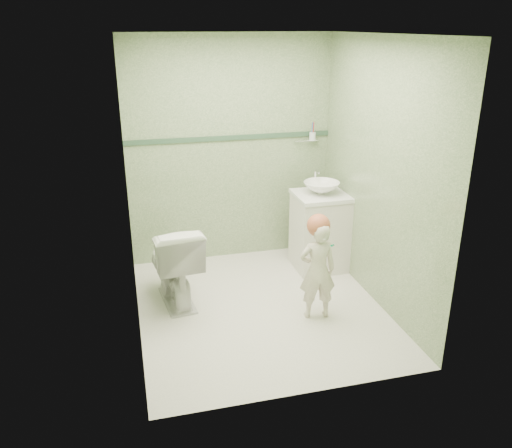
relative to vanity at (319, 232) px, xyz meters
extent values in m
plane|color=beige|center=(-0.84, -0.70, -0.40)|extent=(2.50, 2.50, 0.00)
cube|color=gray|center=(-0.84, 0.55, 0.80)|extent=(2.20, 0.04, 2.40)
cube|color=gray|center=(-0.84, -1.95, 0.80)|extent=(2.20, 0.04, 2.40)
cube|color=gray|center=(-1.94, -0.70, 0.80)|extent=(0.04, 2.50, 2.40)
cube|color=gray|center=(0.26, -0.70, 0.80)|extent=(0.04, 2.50, 2.40)
plane|color=white|center=(-0.84, -0.70, 2.00)|extent=(2.50, 2.50, 0.00)
cube|color=#314F3A|center=(-0.84, 0.54, 0.95)|extent=(2.20, 0.02, 0.05)
cube|color=silver|center=(0.00, 0.00, 0.00)|extent=(0.52, 0.50, 0.80)
cube|color=white|center=(0.00, 0.00, 0.41)|extent=(0.54, 0.52, 0.04)
imported|color=white|center=(0.00, 0.00, 0.49)|extent=(0.37, 0.37, 0.13)
cylinder|color=silver|center=(0.00, 0.20, 0.55)|extent=(0.03, 0.03, 0.18)
cylinder|color=silver|center=(0.00, 0.15, 0.63)|extent=(0.02, 0.12, 0.02)
cylinder|color=silver|center=(0.00, 0.50, 0.88)|extent=(0.26, 0.02, 0.02)
cylinder|color=silver|center=(0.06, 0.48, 0.93)|extent=(0.07, 0.07, 0.09)
cylinder|color=red|center=(0.07, 0.49, 1.00)|extent=(0.01, 0.01, 0.17)
cylinder|color=blue|center=(0.05, 0.48, 1.00)|extent=(0.01, 0.01, 0.17)
imported|color=white|center=(-1.58, -0.37, 0.00)|extent=(0.53, 0.82, 0.79)
imported|color=beige|center=(-0.39, -0.96, 0.05)|extent=(0.35, 0.25, 0.90)
sphere|color=#B25B3C|center=(-0.39, -0.94, 0.47)|extent=(0.20, 0.20, 0.20)
cylinder|color=#038755|center=(-0.32, -1.10, 0.34)|extent=(0.09, 0.13, 0.06)
cube|color=white|center=(-0.38, -1.05, 0.38)|extent=(0.03, 0.03, 0.02)
camera|label=1|loc=(-1.95, -4.83, 2.07)|focal=36.74mm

